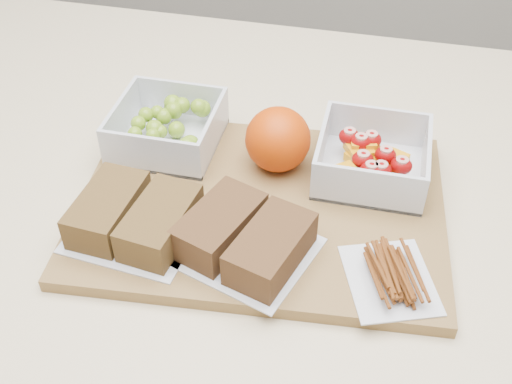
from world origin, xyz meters
The scene contains 7 objects.
cutting_board centered at (0.01, -0.01, 0.91)m, with size 0.42×0.30×0.02m, color olive.
grape_container centered at (-0.13, 0.08, 0.94)m, with size 0.13×0.13×0.05m.
fruit_container centered at (0.12, 0.07, 0.94)m, with size 0.13×0.13×0.05m.
orange centered at (0.01, 0.06, 0.96)m, with size 0.08×0.08×0.08m, color #CA3D04.
sandwich_bag_left centered at (-0.12, -0.08, 0.94)m, with size 0.15×0.13×0.04m.
sandwich_bag_center centered at (0.01, -0.09, 0.94)m, with size 0.17×0.16×0.04m.
pretzel_bag centered at (0.16, -0.09, 0.93)m, with size 0.12×0.13×0.02m.
Camera 1 is at (0.12, -0.54, 1.42)m, focal length 45.00 mm.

